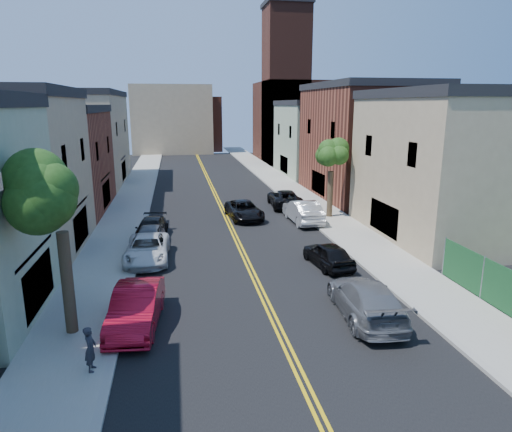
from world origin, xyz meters
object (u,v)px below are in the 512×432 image
dark_car_right_far (285,198)px  pedestrian_left (90,349)px  grey_car_left (149,238)px  red_sedan (136,307)px  black_suv_lane (244,210)px  black_car_left (151,229)px  grey_car_right (366,299)px  silver_car_right (303,211)px  white_pickup (147,249)px  black_car_right (328,254)px

dark_car_right_far → pedestrian_left: pedestrian_left is taller
grey_car_left → dark_car_right_far: bearing=47.3°
red_sedan → black_suv_lane: size_ratio=0.98×
black_car_left → dark_car_right_far: dark_car_right_far is taller
grey_car_right → dark_car_right_far: 21.17m
grey_car_right → dark_car_right_far: grey_car_right is taller
pedestrian_left → grey_car_right: bearing=-74.7°
dark_car_right_far → black_suv_lane: (-4.08, -3.65, -0.05)m
grey_car_left → silver_car_right: 11.97m
grey_car_right → white_pickup: bearing=-38.8°
pedestrian_left → black_suv_lane: bearing=-19.5°
white_pickup → black_car_left: (0.00, 4.40, -0.04)m
red_sedan → black_car_left: red_sedan is taller
black_car_right → silver_car_right: bearing=-104.5°
black_suv_lane → pedestrian_left: (-8.04, -19.81, 0.23)m
grey_car_left → silver_car_right: size_ratio=0.82×
dark_car_right_far → black_suv_lane: dark_car_right_far is taller
black_car_left → black_car_right: black_car_right is taller
black_car_left → silver_car_right: 11.28m
black_car_left → pedestrian_left: (-1.20, -15.51, 0.25)m
dark_car_right_far → pedestrian_left: size_ratio=3.48×
silver_car_right → black_suv_lane: size_ratio=1.04×
grey_car_left → pedestrian_left: 13.33m
black_car_right → black_suv_lane: black_suv_lane is taller
grey_car_left → black_car_left: 2.24m
black_car_right → pedestrian_left: (-10.95, -8.47, 0.23)m
black_suv_lane → black_car_left: bearing=-152.9°
red_sedan → dark_car_right_far: 23.03m
grey_car_left → dark_car_right_far: dark_car_right_far is taller
red_sedan → silver_car_right: 18.44m
red_sedan → grey_car_left: red_sedan is taller
black_car_right → silver_car_right: size_ratio=0.77×
black_car_left → dark_car_right_far: size_ratio=0.86×
white_pickup → dark_car_right_far: bearing=50.0°
white_pickup → pedestrian_left: 11.18m
black_car_left → black_car_right: 12.03m
pedestrian_left → black_car_left: bearing=-1.8°
white_pickup → grey_car_left: bearing=91.5°
white_pickup → grey_car_right: (9.30, -8.75, 0.08)m
dark_car_right_far → pedestrian_left: (-12.12, -23.47, 0.18)m
red_sedan → black_car_right: (9.75, 5.28, -0.12)m
red_sedan → silver_car_right: (11.00, 14.79, 0.05)m
silver_car_right → black_suv_lane: 4.55m
white_pickup → dark_car_right_far: dark_car_right_far is taller
white_pickup → grey_car_right: size_ratio=0.94×
red_sedan → grey_car_right: size_ratio=0.90×
red_sedan → dark_car_right_far: red_sedan is taller
black_car_left → black_suv_lane: 8.08m
pedestrian_left → white_pickup: bearing=-3.6°
grey_car_left → black_car_left: size_ratio=0.93×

